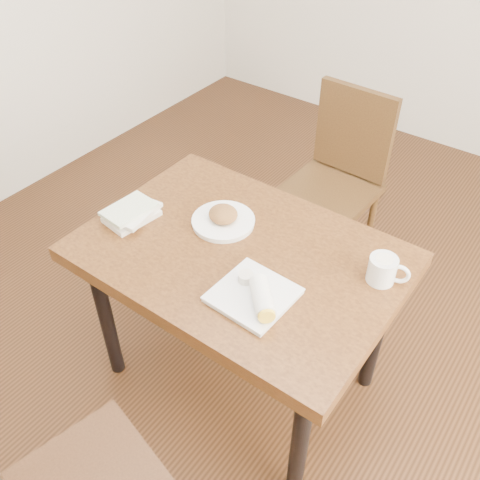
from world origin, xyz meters
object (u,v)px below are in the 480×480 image
Objects in this scene: chair_far at (338,172)px; plate_scone at (223,219)px; coffee_mug at (384,269)px; book_stack at (132,213)px; table at (240,268)px; plate_burrito at (256,295)px.

chair_far is 3.95× the size of plate_scone.
coffee_mug is at bearing 7.01° from plate_scone.
plate_scone is 1.12× the size of book_stack.
table is at bearing -31.27° from plate_scone.
plate_burrito reaches higher than plate_scone.
plate_scone is (-0.14, 0.09, 0.11)m from table.
book_stack is (-0.63, 0.07, 0.00)m from plate_burrito.
plate_scone is 0.41m from plate_burrito.
coffee_mug reaches higher than book_stack.
book_stack is (-0.36, -1.04, 0.23)m from chair_far.
plate_burrito is at bearing -76.38° from chair_far.
plate_scone reaches higher than book_stack.
table is 4.45× the size of plate_burrito.
table is 8.09× the size of coffee_mug.
plate_burrito is at bearing -41.86° from table.
coffee_mug is at bearing 18.88° from table.
chair_far is at bearing 70.90° from book_stack.
book_stack is (-0.44, -0.10, 0.11)m from table.
table is 5.29× the size of book_stack.
plate_scone is at bearing 142.37° from plate_burrito.
chair_far is at bearing 95.03° from table.
chair_far reaches higher than book_stack.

